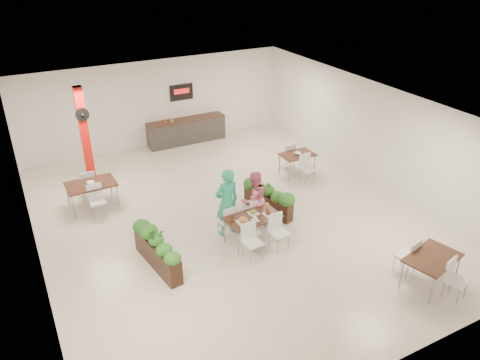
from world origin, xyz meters
name	(u,v)px	position (x,y,z in m)	size (l,w,h in m)	color
ground	(230,217)	(0.00, 0.00, 0.00)	(12.00, 12.00, 0.00)	beige
room_shell	(229,152)	(0.00, 0.00, 2.01)	(10.10, 12.10, 3.22)	white
red_column	(85,137)	(-3.00, 3.79, 1.64)	(0.40, 0.41, 3.20)	red
service_counter	(186,130)	(1.00, 5.65, 0.49)	(3.00, 0.64, 2.20)	#292724
main_table	(252,221)	(-0.03, -1.37, 0.64)	(1.46, 1.71, 0.92)	black
diner_man	(227,202)	(-0.42, -0.71, 0.94)	(0.69, 0.45, 1.88)	#249F7D
diner_woman	(254,200)	(0.38, -0.71, 0.81)	(0.79, 0.61, 1.62)	#E36484
planter_left	(157,248)	(-2.51, -1.21, 0.52)	(0.61, 1.99, 1.05)	black
planter_right	(268,197)	(1.09, -0.28, 0.48)	(0.79, 1.70, 0.91)	black
side_table_a	(91,187)	(-3.26, 2.38, 0.64)	(1.40, 1.63, 0.92)	black
side_table_b	(297,158)	(3.16, 1.34, 0.62)	(1.10, 1.62, 0.92)	black
side_table_c	(432,261)	(2.67, -4.69, 0.63)	(1.44, 1.67, 0.92)	black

